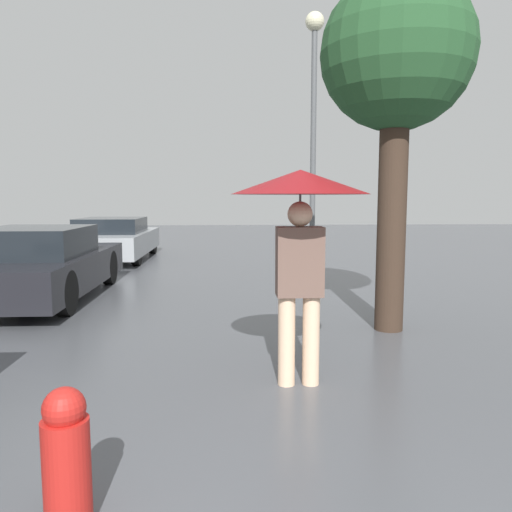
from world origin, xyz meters
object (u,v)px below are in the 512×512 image
parked_car_farthest (114,239)px  street_lamp (314,96)px  fire_hydrant (66,459)px  pedestrian (300,209)px  parked_car_middle (40,265)px  tree (397,62)px

parked_car_farthest → street_lamp: (4.78, -3.54, 3.09)m
street_lamp → fire_hydrant: size_ratio=7.16×
street_lamp → fire_hydrant: (-2.52, -7.66, -3.28)m
parked_car_farthest → pedestrian: bearing=-68.4°
fire_hydrant → parked_car_farthest: bearing=101.4°
street_lamp → fire_hydrant: bearing=-108.2°
pedestrian → parked_car_farthest: pedestrian is taller
parked_car_middle → parked_car_farthest: 5.29m
street_lamp → parked_car_farthest: bearing=143.5°
parked_car_middle → parked_car_farthest: size_ratio=0.98×
tree → parked_car_farthest: bearing=124.0°
tree → fire_hydrant: bearing=-127.7°
parked_car_middle → street_lamp: size_ratio=0.80×
pedestrian → tree: bearing=51.9°
pedestrian → street_lamp: (1.10, 5.79, 2.09)m
parked_car_middle → street_lamp: street_lamp is taller
tree → street_lamp: 4.03m
pedestrian → parked_car_middle: bearing=132.5°
pedestrian → parked_car_farthest: 10.09m
pedestrian → fire_hydrant: pedestrian is taller
pedestrian → street_lamp: street_lamp is taller
pedestrian → fire_hydrant: bearing=-127.4°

